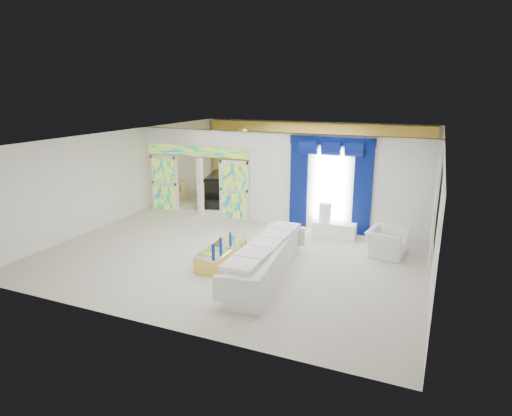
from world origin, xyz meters
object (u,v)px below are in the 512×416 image
at_px(white_sofa, 266,261).
at_px(grand_piano, 229,187).
at_px(coffee_table, 222,255).
at_px(console_table, 334,230).
at_px(armchair, 387,242).

height_order(white_sofa, grand_piano, grand_piano).
distance_m(white_sofa, coffee_table, 1.39).
relative_size(coffee_table, console_table, 1.43).
distance_m(console_table, armchair, 1.89).
bearing_deg(console_table, armchair, -29.02).
bearing_deg(white_sofa, console_table, 70.39).
relative_size(armchair, grand_piano, 0.53).
relative_size(white_sofa, grand_piano, 1.88).
xyz_separation_m(coffee_table, console_table, (2.21, 3.14, 0.01)).
bearing_deg(console_table, grand_piano, 149.58).
xyz_separation_m(white_sofa, coffee_table, (-1.35, 0.30, -0.16)).
xyz_separation_m(coffee_table, grand_piano, (-2.79, 6.07, 0.31)).
relative_size(white_sofa, coffee_table, 2.06).
bearing_deg(console_table, white_sofa, -104.01).
xyz_separation_m(white_sofa, armchair, (2.51, 2.52, -0.01)).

